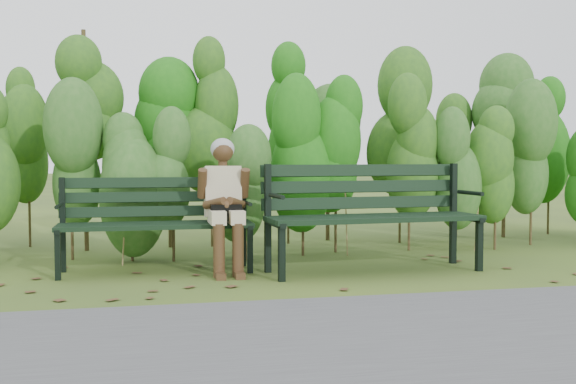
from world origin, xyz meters
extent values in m
plane|color=#384B22|center=(0.00, 0.00, 0.00)|extent=(80.00, 80.00, 0.00)
cube|color=#474749|center=(0.00, -2.20, 0.01)|extent=(60.00, 2.50, 0.01)
cylinder|color=#47381E|center=(-2.14, 1.30, 0.40)|extent=(0.03, 0.03, 0.80)
ellipsoid|color=#206A15|center=(-2.14, 1.30, 1.04)|extent=(0.64, 0.64, 1.44)
cylinder|color=#47381E|center=(-1.53, 1.30, 0.40)|extent=(0.03, 0.03, 0.80)
ellipsoid|color=#206A15|center=(-1.53, 1.30, 1.04)|extent=(0.64, 0.64, 1.44)
cylinder|color=#47381E|center=(-0.92, 1.30, 0.40)|extent=(0.03, 0.03, 0.80)
ellipsoid|color=#206A15|center=(-0.92, 1.30, 1.04)|extent=(0.64, 0.64, 1.44)
cylinder|color=#47381E|center=(-0.31, 1.30, 0.40)|extent=(0.03, 0.03, 0.80)
ellipsoid|color=#206A15|center=(-0.31, 1.30, 1.04)|extent=(0.64, 0.64, 1.44)
cylinder|color=#47381E|center=(0.31, 1.30, 0.40)|extent=(0.03, 0.03, 0.80)
ellipsoid|color=#206A15|center=(0.31, 1.30, 1.04)|extent=(0.64, 0.64, 1.44)
cylinder|color=#47381E|center=(0.92, 1.30, 0.40)|extent=(0.03, 0.03, 0.80)
ellipsoid|color=#206A15|center=(0.92, 1.30, 1.04)|extent=(0.64, 0.64, 1.44)
cylinder|color=#47381E|center=(1.53, 1.30, 0.40)|extent=(0.03, 0.03, 0.80)
ellipsoid|color=#206A15|center=(1.53, 1.30, 1.04)|extent=(0.64, 0.64, 1.44)
cylinder|color=#47381E|center=(2.14, 1.30, 0.40)|extent=(0.03, 0.03, 0.80)
ellipsoid|color=#206A15|center=(2.14, 1.30, 1.04)|extent=(0.64, 0.64, 1.44)
cylinder|color=#47381E|center=(2.75, 1.30, 0.40)|extent=(0.03, 0.03, 0.80)
ellipsoid|color=#206A15|center=(2.75, 1.30, 1.04)|extent=(0.64, 0.64, 1.44)
cylinder|color=#47381E|center=(3.36, 1.30, 0.40)|extent=(0.03, 0.03, 0.80)
ellipsoid|color=#206A15|center=(3.36, 1.30, 1.04)|extent=(0.64, 0.64, 1.44)
cylinder|color=#47381E|center=(-2.69, 2.30, 0.55)|extent=(0.04, 0.04, 1.10)
ellipsoid|color=#2D5920|center=(-2.69, 2.30, 1.43)|extent=(0.70, 0.70, 1.98)
cylinder|color=#47381E|center=(-1.92, 2.30, 0.55)|extent=(0.04, 0.04, 1.10)
ellipsoid|color=#2D5920|center=(-1.92, 2.30, 1.43)|extent=(0.70, 0.70, 1.98)
cylinder|color=#47381E|center=(-1.15, 2.30, 0.55)|extent=(0.04, 0.04, 1.10)
ellipsoid|color=#2D5920|center=(-1.15, 2.30, 1.43)|extent=(0.70, 0.70, 1.98)
cylinder|color=#47381E|center=(-0.38, 2.30, 0.55)|extent=(0.04, 0.04, 1.10)
ellipsoid|color=#2D5920|center=(-0.38, 2.30, 1.43)|extent=(0.70, 0.70, 1.98)
cylinder|color=#47381E|center=(0.38, 2.30, 0.55)|extent=(0.04, 0.04, 1.10)
ellipsoid|color=#2D5920|center=(0.38, 2.30, 1.43)|extent=(0.70, 0.70, 1.98)
cylinder|color=#47381E|center=(1.15, 2.30, 0.55)|extent=(0.04, 0.04, 1.10)
ellipsoid|color=#2D5920|center=(1.15, 2.30, 1.43)|extent=(0.70, 0.70, 1.98)
cylinder|color=#47381E|center=(1.92, 2.30, 0.55)|extent=(0.04, 0.04, 1.10)
ellipsoid|color=#2D5920|center=(1.92, 2.30, 1.43)|extent=(0.70, 0.70, 1.98)
cylinder|color=#47381E|center=(2.69, 2.30, 0.55)|extent=(0.04, 0.04, 1.10)
ellipsoid|color=#2D5920|center=(2.69, 2.30, 1.43)|extent=(0.70, 0.70, 1.98)
cylinder|color=#47381E|center=(3.46, 2.30, 0.55)|extent=(0.04, 0.04, 1.10)
ellipsoid|color=#2D5920|center=(3.46, 2.30, 1.43)|extent=(0.70, 0.70, 1.98)
cylinder|color=#47381E|center=(4.22, 2.30, 0.55)|extent=(0.04, 0.04, 1.10)
ellipsoid|color=#2D5920|center=(4.22, 2.30, 1.43)|extent=(0.70, 0.70, 1.98)
cube|color=brown|center=(-0.92, -0.95, 0.00)|extent=(0.09, 0.10, 0.01)
cube|color=brown|center=(-0.40, -0.03, 0.00)|extent=(0.09, 0.10, 0.01)
cube|color=brown|center=(-1.57, -0.84, 0.00)|extent=(0.11, 0.11, 0.01)
cube|color=brown|center=(-0.14, -0.13, 0.00)|extent=(0.11, 0.09, 0.01)
cube|color=brown|center=(-0.95, -0.46, 0.00)|extent=(0.09, 0.10, 0.01)
cube|color=brown|center=(-0.60, 0.69, 0.00)|extent=(0.08, 0.10, 0.01)
cube|color=brown|center=(-0.60, 0.77, 0.00)|extent=(0.11, 0.10, 0.01)
cube|color=brown|center=(0.49, -0.87, 0.00)|extent=(0.11, 0.09, 0.01)
cube|color=brown|center=(0.41, -0.48, 0.00)|extent=(0.11, 0.09, 0.01)
cube|color=brown|center=(-1.75, -0.32, 0.00)|extent=(0.11, 0.11, 0.01)
cube|color=brown|center=(-1.30, 0.49, 0.00)|extent=(0.11, 0.09, 0.01)
cube|color=brown|center=(-1.03, -0.54, 0.00)|extent=(0.11, 0.11, 0.01)
cube|color=brown|center=(1.47, -0.17, 0.00)|extent=(0.11, 0.11, 0.01)
cube|color=brown|center=(2.33, 0.23, 0.00)|extent=(0.11, 0.11, 0.01)
cube|color=brown|center=(-1.54, -0.18, 0.00)|extent=(0.10, 0.09, 0.01)
cube|color=brown|center=(1.35, 0.80, 0.00)|extent=(0.11, 0.11, 0.01)
cube|color=brown|center=(0.44, 0.96, 0.00)|extent=(0.11, 0.11, 0.01)
cube|color=brown|center=(0.05, 0.11, 0.00)|extent=(0.10, 0.09, 0.01)
cube|color=brown|center=(-1.11, -0.27, 0.00)|extent=(0.11, 0.10, 0.01)
cube|color=brown|center=(0.38, -0.61, 0.00)|extent=(0.11, 0.11, 0.01)
cube|color=brown|center=(-0.14, -0.79, 0.00)|extent=(0.11, 0.11, 0.01)
cube|color=brown|center=(2.90, 0.40, 0.00)|extent=(0.08, 0.09, 0.01)
cube|color=brown|center=(-2.00, 0.36, 0.00)|extent=(0.09, 0.07, 0.01)
cube|color=brown|center=(1.66, 0.66, 0.00)|extent=(0.11, 0.11, 0.01)
cube|color=black|center=(-1.22, 0.34, 0.44)|extent=(1.78, 0.11, 0.04)
cube|color=black|center=(-1.22, 0.46, 0.44)|extent=(1.78, 0.11, 0.04)
cube|color=black|center=(-1.22, 0.59, 0.44)|extent=(1.78, 0.11, 0.04)
cube|color=black|center=(-1.22, 0.71, 0.44)|extent=(1.78, 0.11, 0.04)
cube|color=black|center=(-1.22, 0.80, 0.55)|extent=(1.78, 0.06, 0.10)
cube|color=black|center=(-1.22, 0.82, 0.69)|extent=(1.78, 0.06, 0.10)
cube|color=black|center=(-1.22, 0.83, 0.83)|extent=(1.78, 0.06, 0.10)
cube|color=black|center=(-2.07, 0.33, 0.22)|extent=(0.05, 0.05, 0.44)
cube|color=black|center=(-2.07, 0.75, 0.44)|extent=(0.05, 0.05, 0.89)
cube|color=black|center=(-2.07, 0.52, 0.43)|extent=(0.05, 0.49, 0.04)
cylinder|color=black|center=(-2.07, 0.48, 0.64)|extent=(0.04, 0.37, 0.04)
cube|color=black|center=(-0.37, 0.33, 0.22)|extent=(0.05, 0.05, 0.44)
cube|color=black|center=(-0.37, 0.75, 0.44)|extent=(0.05, 0.05, 0.89)
cube|color=black|center=(-0.37, 0.53, 0.43)|extent=(0.05, 0.49, 0.04)
cylinder|color=black|center=(-0.37, 0.48, 0.64)|extent=(0.04, 0.37, 0.04)
cube|color=black|center=(0.80, -0.07, 0.51)|extent=(2.03, 0.26, 0.05)
cube|color=black|center=(0.79, 0.07, 0.51)|extent=(2.03, 0.26, 0.05)
cube|color=black|center=(0.78, 0.21, 0.51)|extent=(2.03, 0.26, 0.05)
cube|color=black|center=(0.77, 0.35, 0.51)|extent=(2.03, 0.26, 0.05)
cube|color=black|center=(0.77, 0.46, 0.63)|extent=(2.03, 0.20, 0.12)
cube|color=black|center=(0.77, 0.47, 0.79)|extent=(2.03, 0.20, 0.12)
cube|color=black|center=(0.76, 0.49, 0.95)|extent=(2.03, 0.20, 0.12)
cube|color=black|center=(-0.16, -0.15, 0.25)|extent=(0.06, 0.06, 0.51)
cube|color=black|center=(-0.20, 0.34, 0.51)|extent=(0.06, 0.06, 1.01)
cube|color=black|center=(-0.18, 0.08, 0.48)|extent=(0.09, 0.57, 0.05)
cylinder|color=black|center=(-0.18, 0.02, 0.73)|extent=(0.07, 0.42, 0.04)
cube|color=black|center=(1.77, -0.02, 0.25)|extent=(0.06, 0.06, 0.51)
cube|color=black|center=(1.74, 0.47, 0.51)|extent=(0.06, 0.06, 1.01)
cube|color=black|center=(1.75, 0.21, 0.48)|extent=(0.09, 0.57, 0.05)
cylinder|color=black|center=(1.76, 0.15, 0.73)|extent=(0.07, 0.42, 0.04)
cube|color=beige|center=(-0.67, 0.33, 0.53)|extent=(0.13, 0.40, 0.12)
cube|color=beige|center=(-0.50, 0.33, 0.53)|extent=(0.13, 0.40, 0.12)
cylinder|color=#462D18|center=(-0.67, 0.17, 0.24)|extent=(0.10, 0.10, 0.48)
cylinder|color=#462D18|center=(-0.50, 0.17, 0.24)|extent=(0.10, 0.10, 0.48)
cube|color=#462D18|center=(-0.67, 0.09, 0.03)|extent=(0.09, 0.19, 0.06)
cube|color=#462D18|center=(-0.50, 0.09, 0.03)|extent=(0.09, 0.19, 0.06)
cube|color=beige|center=(-0.59, 0.58, 0.75)|extent=(0.34, 0.24, 0.49)
cylinder|color=#462D18|center=(-0.59, 0.56, 1.01)|extent=(0.09, 0.09, 0.10)
sphere|color=#462D18|center=(-0.59, 0.56, 1.13)|extent=(0.20, 0.20, 0.20)
ellipsoid|color=gray|center=(-0.59, 0.58, 1.15)|extent=(0.23, 0.22, 0.21)
cylinder|color=#462D18|center=(-0.79, 0.51, 0.83)|extent=(0.09, 0.20, 0.29)
cylinder|color=#462D18|center=(-0.39, 0.51, 0.83)|extent=(0.09, 0.20, 0.29)
cylinder|color=#462D18|center=(-0.69, 0.38, 0.65)|extent=(0.22, 0.25, 0.13)
cylinder|color=#462D18|center=(-0.49, 0.38, 0.65)|extent=(0.22, 0.25, 0.13)
sphere|color=#462D18|center=(-0.59, 0.33, 0.63)|extent=(0.10, 0.10, 0.10)
cube|color=black|center=(-0.59, 0.34, 0.57)|extent=(0.29, 0.11, 0.15)
camera|label=1|loc=(-1.34, -5.81, 1.08)|focal=42.00mm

